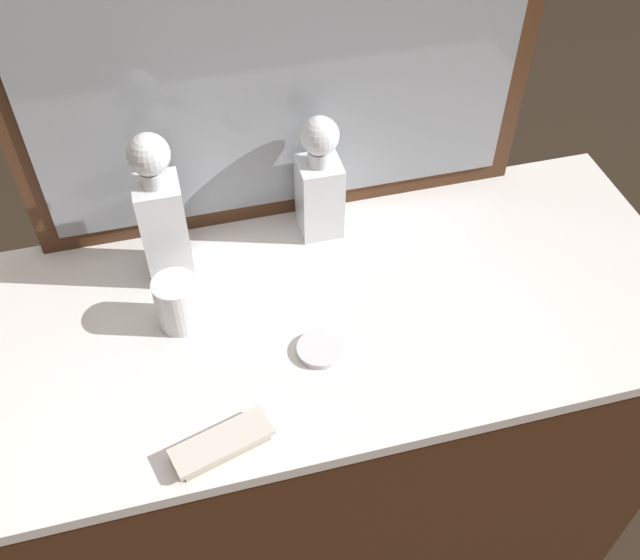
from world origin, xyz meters
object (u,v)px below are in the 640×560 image
Objects in this scene: crystal_decanter_right at (320,188)px; silver_brush_far_left at (222,444)px; crystal_tumbler_right at (178,304)px; porcelain_dish at (320,349)px; crystal_decanter_front at (163,222)px.

crystal_decanter_right is 1.55× the size of silver_brush_far_left.
crystal_decanter_right is 0.36m from crystal_tumbler_right.
crystal_tumbler_right is 1.24× the size of porcelain_dish.
crystal_decanter_front is at bearing 130.75° from porcelain_dish.
crystal_tumbler_right is 0.60× the size of silver_brush_far_left.
crystal_tumbler_right is 0.28m from silver_brush_far_left.
crystal_decanter_right is 3.24× the size of porcelain_dish.
silver_brush_far_left is (0.03, -0.28, -0.03)m from crystal_tumbler_right.
silver_brush_far_left is 0.25m from porcelain_dish.
crystal_decanter_right reaches higher than silver_brush_far_left.
crystal_tumbler_right is at bearing 150.18° from porcelain_dish.
porcelain_dish is at bearing -29.82° from crystal_tumbler_right.
crystal_decanter_front is 0.43m from silver_brush_far_left.
crystal_tumbler_right is (-0.31, -0.18, -0.06)m from crystal_decanter_right.
porcelain_dish is at bearing -104.36° from crystal_decanter_right.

